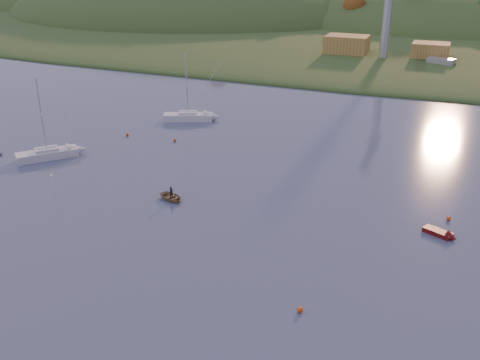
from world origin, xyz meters
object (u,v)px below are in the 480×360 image
at_px(sailboat_far, 188,116).
at_px(canoe, 172,197).
at_px(red_tender, 444,235).
at_px(sailboat_near, 47,153).

xyz_separation_m(sailboat_far, canoe, (13.07, -30.19, -0.40)).
bearing_deg(canoe, red_tender, -61.88).
distance_m(sailboat_far, canoe, 32.90).
xyz_separation_m(sailboat_near, sailboat_far, (10.46, 24.49, 0.00)).
distance_m(sailboat_far, red_tender, 52.12).
height_order(canoe, red_tender, red_tender).
bearing_deg(canoe, sailboat_far, 46.63).
bearing_deg(sailboat_far, red_tender, -54.76).
bearing_deg(canoe, sailboat_near, 99.59).
xyz_separation_m(sailboat_near, red_tender, (54.72, -3.03, -0.51)).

